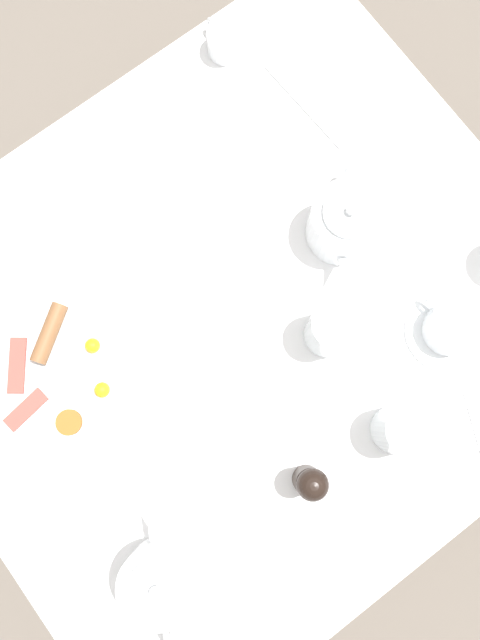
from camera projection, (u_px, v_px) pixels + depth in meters
ground_plane at (240, 360)px, 1.81m from camera, size 8.00×8.00×0.00m
table at (240, 327)px, 1.17m from camera, size 1.02×1.12×0.72m
breakfast_plate at (62, 375)px, 1.08m from camera, size 0.30×0.30×0.04m
teapot_near at (344, 222)px, 1.08m from camera, size 0.17×0.16×0.13m
teapot_far at (161, 582)px, 0.99m from camera, size 0.20×0.13×0.13m
teacup_with_saucer_left at (451, 329)px, 1.08m from camera, size 0.15×0.15×0.06m
water_glass_short at (332, 330)px, 1.04m from camera, size 0.08×0.08×0.13m
wine_glass_spare at (402, 430)px, 1.02m from camera, size 0.08×0.08×0.12m
creamer_jug at (225, 41)px, 1.16m from camera, size 0.09×0.07×0.06m
salt_grinder at (310, 483)px, 1.00m from camera, size 0.05×0.05×0.12m
fork_by_plate at (155, 188)px, 1.15m from camera, size 0.05×0.18×0.00m
knife_by_plate at (305, 106)px, 1.17m from camera, size 0.22×0.03×0.00m
spoon_for_tea at (478, 430)px, 1.08m from camera, size 0.15×0.08×0.00m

